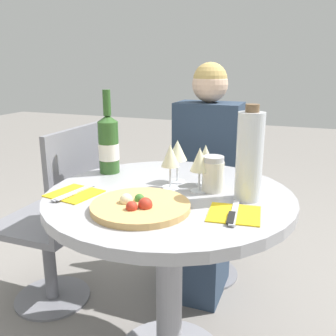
# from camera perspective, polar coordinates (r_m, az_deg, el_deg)

# --- Properties ---
(dining_table) EXTENTS (0.85, 0.85, 0.70)m
(dining_table) POSITION_cam_1_polar(r_m,az_deg,el_deg) (1.34, 0.18, -10.17)
(dining_table) COLOR gray
(dining_table) RESTS_ON ground_plane
(chair_behind_diner) EXTENTS (0.41, 0.41, 0.87)m
(chair_behind_diner) POSITION_cam_1_polar(r_m,az_deg,el_deg) (2.05, 6.37, -4.78)
(chair_behind_diner) COLOR slate
(chair_behind_diner) RESTS_ON ground_plane
(seated_diner) EXTENTS (0.32, 0.42, 1.14)m
(seated_diner) POSITION_cam_1_polar(r_m,az_deg,el_deg) (1.89, 5.38, -3.52)
(seated_diner) COLOR #28384C
(seated_diner) RESTS_ON ground_plane
(chair_empty_side) EXTENTS (0.41, 0.41, 0.87)m
(chair_empty_side) POSITION_cam_1_polar(r_m,az_deg,el_deg) (1.82, -16.48, -8.09)
(chair_empty_side) COLOR slate
(chair_empty_side) RESTS_ON ground_plane
(pizza_large) EXTENTS (0.30, 0.30, 0.05)m
(pizza_large) POSITION_cam_1_polar(r_m,az_deg,el_deg) (1.13, -4.26, -5.81)
(pizza_large) COLOR tan
(pizza_large) RESTS_ON dining_table
(wine_bottle) EXTENTS (0.08, 0.08, 0.33)m
(wine_bottle) POSITION_cam_1_polar(r_m,az_deg,el_deg) (1.50, -9.05, 3.66)
(wine_bottle) COLOR #2D5623
(wine_bottle) RESTS_ON dining_table
(tall_carafe) EXTENTS (0.09, 0.09, 0.31)m
(tall_carafe) POSITION_cam_1_polar(r_m,az_deg,el_deg) (1.21, 12.31, 1.79)
(tall_carafe) COLOR silver
(tall_carafe) RESTS_ON dining_table
(sugar_shaker) EXTENTS (0.08, 0.08, 0.12)m
(sugar_shaker) POSITION_cam_1_polar(r_m,az_deg,el_deg) (1.29, 6.88, -0.92)
(sugar_shaker) COLOR silver
(sugar_shaker) RESTS_ON dining_table
(wine_glass_back_right) EXTENTS (0.07, 0.07, 0.15)m
(wine_glass_back_right) POSITION_cam_1_polar(r_m,az_deg,el_deg) (1.34, 5.73, 1.66)
(wine_glass_back_right) COLOR silver
(wine_glass_back_right) RESTS_ON dining_table
(wine_glass_front_right) EXTENTS (0.07, 0.07, 0.15)m
(wine_glass_front_right) POSITION_cam_1_polar(r_m,az_deg,el_deg) (1.27, 4.85, 1.15)
(wine_glass_front_right) COLOR silver
(wine_glass_front_right) RESTS_ON dining_table
(wine_glass_front_left) EXTENTS (0.06, 0.06, 0.16)m
(wine_glass_front_left) POSITION_cam_1_polar(r_m,az_deg,el_deg) (1.30, 0.35, 1.74)
(wine_glass_front_left) COLOR silver
(wine_glass_front_left) RESTS_ON dining_table
(wine_glass_back_left) EXTENTS (0.07, 0.07, 0.16)m
(wine_glass_back_left) POSITION_cam_1_polar(r_m,az_deg,el_deg) (1.37, 1.44, 2.58)
(wine_glass_back_left) COLOR silver
(wine_glass_back_left) RESTS_ON dining_table
(place_setting_left) EXTENTS (0.17, 0.19, 0.01)m
(place_setting_left) POSITION_cam_1_polar(r_m,az_deg,el_deg) (1.30, -14.17, -3.78)
(place_setting_left) COLOR gold
(place_setting_left) RESTS_ON dining_table
(place_setting_right) EXTENTS (0.17, 0.19, 0.01)m
(place_setting_right) POSITION_cam_1_polar(r_m,az_deg,el_deg) (1.12, 10.02, -6.89)
(place_setting_right) COLOR gold
(place_setting_right) RESTS_ON dining_table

